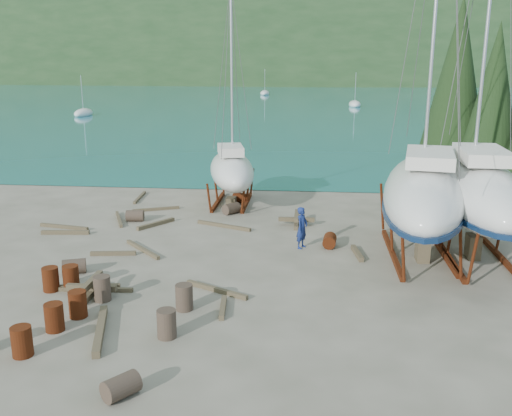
# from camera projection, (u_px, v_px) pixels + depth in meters

# --- Properties ---
(ground) EXTENTS (600.00, 600.00, 0.00)m
(ground) POSITION_uv_depth(u_px,v_px,m) (231.00, 280.00, 21.54)
(ground) COLOR #5C5748
(ground) RESTS_ON ground
(bay_water) EXTENTS (700.00, 700.00, 0.00)m
(bay_water) POSITION_uv_depth(u_px,v_px,m) (309.00, 72.00, 324.57)
(bay_water) COLOR #175C77
(bay_water) RESTS_ON ground
(far_hill) EXTENTS (800.00, 360.00, 110.00)m
(far_hill) POSITION_uv_depth(u_px,v_px,m) (309.00, 72.00, 329.39)
(far_hill) COLOR #1B351A
(far_hill) RESTS_ON ground
(far_house_left) EXTENTS (6.60, 5.60, 5.60)m
(far_house_left) POSITION_uv_depth(u_px,v_px,m) (142.00, 72.00, 209.32)
(far_house_left) COLOR beige
(far_house_left) RESTS_ON ground
(far_house_center) EXTENTS (6.60, 5.60, 5.60)m
(far_house_center) POSITION_uv_depth(u_px,v_px,m) (250.00, 73.00, 205.49)
(far_house_center) COLOR beige
(far_house_center) RESTS_ON ground
(far_house_right) EXTENTS (6.60, 5.60, 5.60)m
(far_house_right) POSITION_uv_depth(u_px,v_px,m) (391.00, 73.00, 200.70)
(far_house_right) COLOR beige
(far_house_right) RESTS_ON ground
(cypress_near_right) EXTENTS (3.60, 3.60, 10.00)m
(cypress_near_right) POSITION_uv_depth(u_px,v_px,m) (493.00, 103.00, 30.41)
(cypress_near_right) COLOR black
(cypress_near_right) RESTS_ON ground
(cypress_back_left) EXTENTS (4.14, 4.14, 11.50)m
(cypress_back_left) POSITION_uv_depth(u_px,v_px,m) (457.00, 85.00, 32.25)
(cypress_back_left) COLOR black
(cypress_back_left) RESTS_ON ground
(moored_boat_left) EXTENTS (2.00, 5.00, 6.05)m
(moored_boat_left) POSITION_uv_depth(u_px,v_px,m) (83.00, 113.00, 82.03)
(moored_boat_left) COLOR silver
(moored_boat_left) RESTS_ON ground
(moored_boat_mid) EXTENTS (2.00, 5.00, 6.05)m
(moored_boat_mid) POSITION_uv_depth(u_px,v_px,m) (355.00, 104.00, 97.44)
(moored_boat_mid) COLOR silver
(moored_boat_mid) RESTS_ON ground
(moored_boat_far) EXTENTS (2.00, 5.00, 6.05)m
(moored_boat_far) POSITION_uv_depth(u_px,v_px,m) (265.00, 93.00, 128.03)
(moored_boat_far) COLOR silver
(moored_boat_far) RESTS_ON ground
(large_sailboat_near) EXTENTS (5.12, 11.50, 17.51)m
(large_sailboat_near) POSITION_uv_depth(u_px,v_px,m) (424.00, 191.00, 23.39)
(large_sailboat_near) COLOR silver
(large_sailboat_near) RESTS_ON ground
(large_sailboat_far) EXTENTS (3.71, 11.20, 17.51)m
(large_sailboat_far) POSITION_uv_depth(u_px,v_px,m) (475.00, 189.00, 23.68)
(large_sailboat_far) COLOR silver
(large_sailboat_far) RESTS_ON ground
(small_sailboat_shore) EXTENTS (4.01, 7.95, 12.16)m
(small_sailboat_shore) POSITION_uv_depth(u_px,v_px,m) (232.00, 170.00, 32.21)
(small_sailboat_shore) COLOR silver
(small_sailboat_shore) RESTS_ON ground
(worker) EXTENTS (0.70, 0.80, 1.85)m
(worker) POSITION_uv_depth(u_px,v_px,m) (302.00, 228.00, 24.96)
(worker) COLOR navy
(worker) RESTS_ON ground
(drum_0) EXTENTS (0.58, 0.58, 0.88)m
(drum_0) POSITION_uv_depth(u_px,v_px,m) (22.00, 341.00, 15.96)
(drum_0) COLOR maroon
(drum_0) RESTS_ON ground
(drum_1) EXTENTS (1.00, 1.05, 0.58)m
(drum_1) POSITION_uv_depth(u_px,v_px,m) (121.00, 387.00, 14.04)
(drum_1) COLOR #2D2823
(drum_1) RESTS_ON ground
(drum_3) EXTENTS (0.58, 0.58, 0.88)m
(drum_3) POSITION_uv_depth(u_px,v_px,m) (54.00, 317.00, 17.45)
(drum_3) COLOR maroon
(drum_3) RESTS_ON ground
(drum_4) EXTENTS (1.04, 0.88, 0.58)m
(drum_4) POSITION_uv_depth(u_px,v_px,m) (241.00, 198.00, 32.92)
(drum_4) COLOR maroon
(drum_4) RESTS_ON ground
(drum_5) EXTENTS (0.58, 0.58, 0.88)m
(drum_5) POSITION_uv_depth(u_px,v_px,m) (184.00, 297.00, 18.91)
(drum_5) COLOR #2D2823
(drum_5) RESTS_ON ground
(drum_6) EXTENTS (0.66, 0.93, 0.58)m
(drum_6) POSITION_uv_depth(u_px,v_px,m) (330.00, 241.00, 25.24)
(drum_6) COLOR maroon
(drum_6) RESTS_ON ground
(drum_8) EXTENTS (0.58, 0.58, 0.88)m
(drum_8) POSITION_uv_depth(u_px,v_px,m) (51.00, 279.00, 20.45)
(drum_8) COLOR maroon
(drum_8) RESTS_ON ground
(drum_9) EXTENTS (0.94, 0.68, 0.58)m
(drum_9) POSITION_uv_depth(u_px,v_px,m) (135.00, 216.00, 29.21)
(drum_9) COLOR #2D2823
(drum_9) RESTS_ON ground
(drum_10) EXTENTS (0.58, 0.58, 0.88)m
(drum_10) POSITION_uv_depth(u_px,v_px,m) (78.00, 304.00, 18.38)
(drum_10) COLOR maroon
(drum_10) RESTS_ON ground
(drum_11) EXTENTS (1.01, 1.05, 0.58)m
(drum_11) POSITION_uv_depth(u_px,v_px,m) (231.00, 209.00, 30.60)
(drum_11) COLOR #2D2823
(drum_11) RESTS_ON ground
(drum_14) EXTENTS (0.58, 0.58, 0.88)m
(drum_14) POSITION_uv_depth(u_px,v_px,m) (71.00, 277.00, 20.62)
(drum_14) COLOR maroon
(drum_14) RESTS_ON ground
(drum_15) EXTENTS (1.03, 0.85, 0.58)m
(drum_15) POSITION_uv_depth(u_px,v_px,m) (74.00, 266.00, 22.13)
(drum_15) COLOR #2D2823
(drum_15) RESTS_ON ground
(drum_16) EXTENTS (0.58, 0.58, 0.88)m
(drum_16) POSITION_uv_depth(u_px,v_px,m) (102.00, 288.00, 19.63)
(drum_16) COLOR #2D2823
(drum_16) RESTS_ON ground
(drum_17) EXTENTS (0.58, 0.58, 0.88)m
(drum_17) POSITION_uv_depth(u_px,v_px,m) (167.00, 324.00, 17.02)
(drum_17) COLOR #2D2823
(drum_17) RESTS_ON ground
(timber_0) EXTENTS (0.33, 2.77, 0.14)m
(timber_0) POSITION_uv_depth(u_px,v_px,m) (140.00, 197.00, 33.96)
(timber_0) COLOR brown
(timber_0) RESTS_ON ground
(timber_1) EXTENTS (0.43, 1.76, 0.19)m
(timber_1) POSITION_uv_depth(u_px,v_px,m) (357.00, 253.00, 24.21)
(timber_1) COLOR brown
(timber_1) RESTS_ON ground
(timber_2) EXTENTS (2.29, 0.39, 0.19)m
(timber_2) POSITION_uv_depth(u_px,v_px,m) (65.00, 232.00, 27.09)
(timber_2) COLOR brown
(timber_2) RESTS_ON ground
(timber_3) EXTENTS (3.25, 0.34, 0.15)m
(timber_3) POSITION_uv_depth(u_px,v_px,m) (88.00, 289.00, 20.47)
(timber_3) COLOR brown
(timber_3) RESTS_ON ground
(timber_4) EXTENTS (1.92, 0.43, 0.17)m
(timber_4) POSITION_uv_depth(u_px,v_px,m) (113.00, 253.00, 24.21)
(timber_4) COLOR brown
(timber_4) RESTS_ON ground
(timber_5) EXTENTS (2.43, 1.39, 0.16)m
(timber_5) POSITION_uv_depth(u_px,v_px,m) (217.00, 290.00, 20.43)
(timber_5) COLOR brown
(timber_5) RESTS_ON ground
(timber_7) EXTENTS (0.33, 1.64, 0.17)m
(timber_7) POSITION_uv_depth(u_px,v_px,m) (223.00, 307.00, 18.96)
(timber_7) COLOR brown
(timber_7) RESTS_ON ground
(timber_8) EXTENTS (1.48, 1.98, 0.19)m
(timber_8) POSITION_uv_depth(u_px,v_px,m) (156.00, 224.00, 28.47)
(timber_8) COLOR brown
(timber_8) RESTS_ON ground
(timber_9) EXTENTS (2.43, 1.12, 0.15)m
(timber_9) POSITION_uv_depth(u_px,v_px,m) (156.00, 209.00, 31.33)
(timber_9) COLOR brown
(timber_9) RESTS_ON ground
(timber_10) EXTENTS (2.85, 1.35, 0.16)m
(timber_10) POSITION_uv_depth(u_px,v_px,m) (224.00, 226.00, 28.21)
(timber_10) COLOR brown
(timber_10) RESTS_ON ground
(timber_11) EXTENTS (2.07, 2.18, 0.15)m
(timber_11) POSITION_uv_depth(u_px,v_px,m) (143.00, 249.00, 24.73)
(timber_11) COLOR brown
(timber_11) RESTS_ON ground
(timber_12) EXTENTS (2.24, 0.57, 0.17)m
(timber_12) POSITION_uv_depth(u_px,v_px,m) (89.00, 287.00, 20.67)
(timber_12) COLOR brown
(timber_12) RESTS_ON ground
(timber_15) EXTENTS (1.23, 2.61, 0.15)m
(timber_15) POSITION_uv_depth(u_px,v_px,m) (119.00, 219.00, 29.38)
(timber_15) COLOR brown
(timber_15) RESTS_ON ground
(timber_16) EXTENTS (1.08, 3.05, 0.23)m
(timber_16) POSITION_uv_depth(u_px,v_px,m) (100.00, 330.00, 17.33)
(timber_16) COLOR brown
(timber_16) RESTS_ON ground
(timber_17) EXTENTS (2.64, 0.67, 0.16)m
(timber_17) POSITION_uv_depth(u_px,v_px,m) (64.00, 227.00, 28.03)
(timber_17) COLOR brown
(timber_17) RESTS_ON ground
(timber_pile_fore) EXTENTS (1.80, 1.80, 0.60)m
(timber_pile_fore) POSITION_uv_depth(u_px,v_px,m) (92.00, 287.00, 20.07)
(timber_pile_fore) COLOR brown
(timber_pile_fore) RESTS_ON ground
(timber_pile_aft) EXTENTS (1.80, 1.80, 0.60)m
(timber_pile_aft) POSITION_uv_depth(u_px,v_px,m) (296.00, 219.00, 28.49)
(timber_pile_aft) COLOR brown
(timber_pile_aft) RESTS_ON ground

